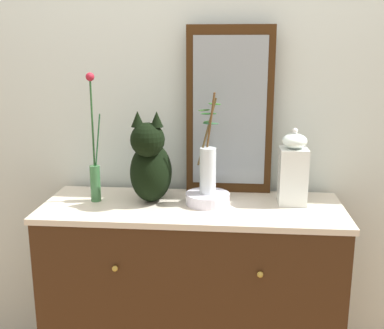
% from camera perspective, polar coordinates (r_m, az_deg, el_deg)
% --- Properties ---
extents(wall_back, '(4.40, 0.08, 2.60)m').
position_cam_1_polar(wall_back, '(2.24, 0.70, 8.01)').
color(wall_back, silver).
rests_on(wall_back, ground_plane).
extents(sideboard, '(1.29, 0.49, 0.87)m').
position_cam_1_polar(sideboard, '(2.21, -0.00, -15.72)').
color(sideboard, '#39210F').
rests_on(sideboard, ground_plane).
extents(mirror_leaning, '(0.39, 0.03, 0.76)m').
position_cam_1_polar(mirror_leaning, '(2.14, 4.57, 6.45)').
color(mirror_leaning, '#3A200B').
rests_on(mirror_leaning, sideboard).
extents(cat_sitting, '(0.18, 0.40, 0.41)m').
position_cam_1_polar(cat_sitting, '(2.03, -5.09, 0.04)').
color(cat_sitting, black).
rests_on(cat_sitting, sideboard).
extents(vase_slim_green, '(0.06, 0.04, 0.56)m').
position_cam_1_polar(vase_slim_green, '(2.08, -11.73, -0.31)').
color(vase_slim_green, '#376B3C').
rests_on(vase_slim_green, sideboard).
extents(bowl_porcelain, '(0.19, 0.19, 0.05)m').
position_cam_1_polar(bowl_porcelain, '(2.04, 1.90, -4.14)').
color(bowl_porcelain, white).
rests_on(bowl_porcelain, sideboard).
extents(vase_glass_clear, '(0.12, 0.16, 0.43)m').
position_cam_1_polar(vase_glass_clear, '(2.00, 1.94, -0.10)').
color(vase_glass_clear, silver).
rests_on(vase_glass_clear, bowl_porcelain).
extents(jar_lidded_porcelain, '(0.12, 0.12, 0.33)m').
position_cam_1_polar(jar_lidded_porcelain, '(2.06, 12.17, -0.66)').
color(jar_lidded_porcelain, white).
rests_on(jar_lidded_porcelain, sideboard).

